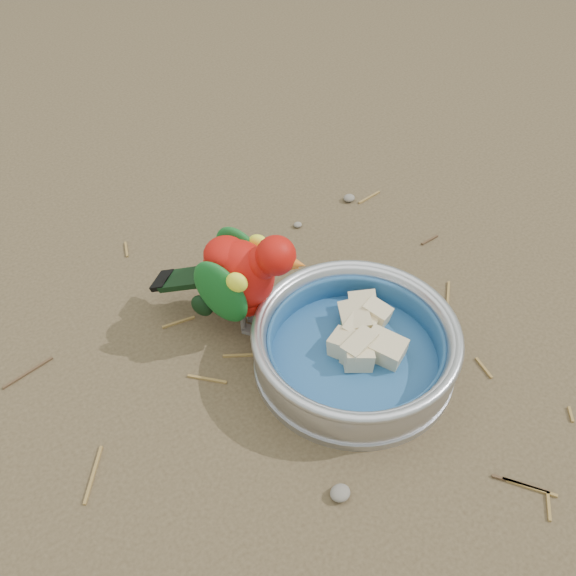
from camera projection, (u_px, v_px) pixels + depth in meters
ground at (303, 389)px, 0.75m from camera, size 60.00×60.00×0.00m
food_bowl at (354, 360)px, 0.77m from camera, size 0.24×0.24×0.02m
bowl_wall at (355, 343)px, 0.75m from camera, size 0.24×0.24×0.04m
fruit_wedges at (355, 347)px, 0.75m from camera, size 0.14×0.14×0.03m
lory_parrot at (241, 282)px, 0.77m from camera, size 0.18×0.20×0.15m
ground_debris at (251, 370)px, 0.76m from camera, size 0.90×0.80×0.01m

